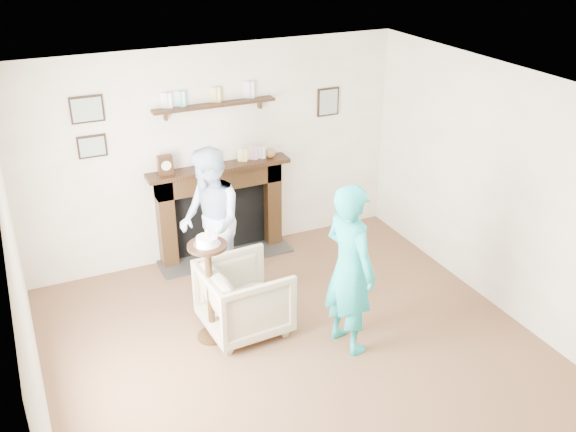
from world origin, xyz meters
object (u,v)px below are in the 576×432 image
object	(u,v)px
man	(214,285)
pedestal_table	(209,273)
armchair	(246,328)
woman	(346,343)

from	to	relation	value
man	pedestal_table	world-z (taller)	pedestal_table
armchair	man	xyz separation A→B (m)	(-0.03, 0.90, 0.00)
armchair	pedestal_table	distance (m)	0.80
pedestal_table	armchair	bearing A→B (deg)	-0.35
armchair	man	bearing A→B (deg)	-1.62
armchair	pedestal_table	bearing A→B (deg)	86.44
man	woman	xyz separation A→B (m)	(0.82, -1.54, 0.00)
man	pedestal_table	distance (m)	1.20
man	pedestal_table	xyz separation A→B (m)	(-0.32, -0.90, 0.73)
armchair	pedestal_table	size ratio (longest dim) A/B	0.67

